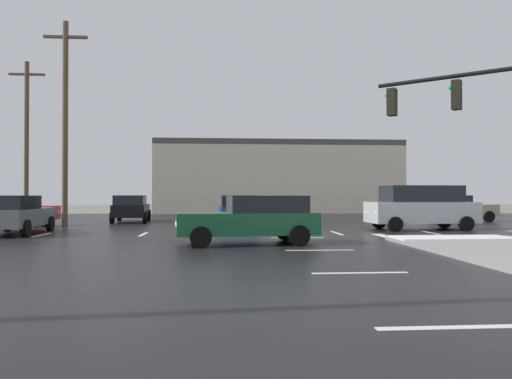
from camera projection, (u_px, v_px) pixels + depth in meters
ground_plane at (290, 234)px, 19.68m from camera, size 120.00×120.00×0.00m
road_asphalt at (290, 234)px, 19.68m from camera, size 44.00×44.00×0.02m
snow_strip_curbside at (453, 238)px, 16.06m from camera, size 4.00×1.60×0.06m
lane_markings at (326, 236)px, 18.39m from camera, size 36.15×36.15×0.01m
traffic_signal_mast at (484, 120)px, 14.95m from camera, size 3.89×3.18×5.76m
strip_building_background at (276, 178)px, 44.34m from camera, size 21.84×8.00×6.43m
suv_silver at (421, 207)px, 21.77m from camera, size 4.89×2.29×2.03m
sedan_tan at (454, 208)px, 28.62m from camera, size 4.64×2.28×1.58m
sedan_blue at (237, 210)px, 24.20m from camera, size 2.15×4.59×1.58m
sedan_red at (7, 210)px, 24.35m from camera, size 4.60×2.18×1.58m
sedan_green at (252, 219)px, 15.44m from camera, size 4.67×2.40×1.58m
sedan_grey at (14, 214)px, 19.30m from camera, size 2.22×4.61×1.58m
sedan_black at (131, 208)px, 28.04m from camera, size 2.31×4.64×1.58m
utility_pole_far at (65, 120)px, 24.21m from camera, size 2.20×0.28×10.52m
utility_pole_distant at (27, 138)px, 29.85m from camera, size 2.20×0.28×10.04m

